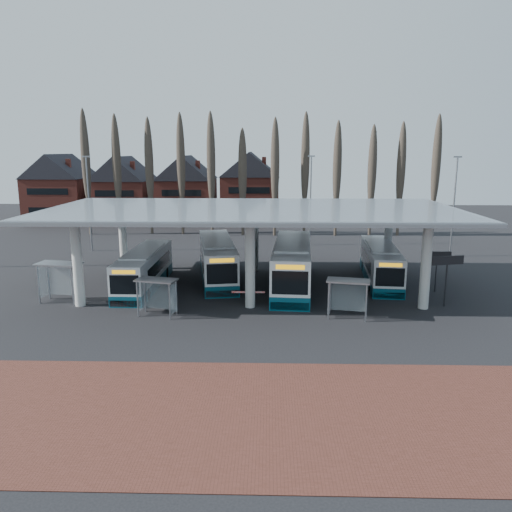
{
  "coord_description": "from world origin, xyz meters",
  "views": [
    {
      "loc": [
        1.26,
        -30.89,
        10.73
      ],
      "look_at": [
        0.29,
        7.0,
        2.69
      ],
      "focal_mm": 35.0,
      "sensor_mm": 36.0,
      "label": 1
    }
  ],
  "objects_px": {
    "bus_3": "(380,264)",
    "shelter_2": "(348,290)",
    "bus_1": "(217,260)",
    "shelter_0": "(61,273)",
    "bus_2": "(292,265)",
    "shelter_1": "(158,289)",
    "bus_0": "(144,270)"
  },
  "relations": [
    {
      "from": "bus_1",
      "to": "bus_2",
      "type": "distance_m",
      "value": 6.75
    },
    {
      "from": "bus_1",
      "to": "bus_3",
      "type": "height_order",
      "value": "bus_1"
    },
    {
      "from": "shelter_1",
      "to": "bus_1",
      "type": "bearing_deg",
      "value": 86.64
    },
    {
      "from": "bus_3",
      "to": "shelter_2",
      "type": "height_order",
      "value": "bus_3"
    },
    {
      "from": "bus_1",
      "to": "shelter_1",
      "type": "relative_size",
      "value": 4.28
    },
    {
      "from": "shelter_1",
      "to": "shelter_2",
      "type": "distance_m",
      "value": 12.5
    },
    {
      "from": "bus_3",
      "to": "shelter_1",
      "type": "relative_size",
      "value": 3.88
    },
    {
      "from": "bus_1",
      "to": "shelter_1",
      "type": "xyz_separation_m",
      "value": [
        -2.92,
        -9.89,
        0.21
      ]
    },
    {
      "from": "shelter_1",
      "to": "shelter_2",
      "type": "bearing_deg",
      "value": 12.34
    },
    {
      "from": "shelter_2",
      "to": "bus_3",
      "type": "bearing_deg",
      "value": 77.75
    },
    {
      "from": "bus_2",
      "to": "shelter_1",
      "type": "height_order",
      "value": "bus_2"
    },
    {
      "from": "bus_1",
      "to": "shelter_0",
      "type": "xyz_separation_m",
      "value": [
        -10.52,
        -7.08,
        0.51
      ]
    },
    {
      "from": "shelter_2",
      "to": "shelter_1",
      "type": "bearing_deg",
      "value": -169.37
    },
    {
      "from": "bus_2",
      "to": "shelter_0",
      "type": "xyz_separation_m",
      "value": [
        -16.82,
        -4.66,
        0.39
      ]
    },
    {
      "from": "bus_1",
      "to": "shelter_2",
      "type": "distance_m",
      "value": 13.89
    },
    {
      "from": "bus_0",
      "to": "bus_2",
      "type": "xyz_separation_m",
      "value": [
        11.8,
        0.63,
        0.29
      ]
    },
    {
      "from": "bus_2",
      "to": "shelter_1",
      "type": "relative_size",
      "value": 4.58
    },
    {
      "from": "bus_1",
      "to": "shelter_2",
      "type": "xyz_separation_m",
      "value": [
        9.57,
        -10.06,
        0.27
      ]
    },
    {
      "from": "bus_2",
      "to": "shelter_0",
      "type": "relative_size",
      "value": 3.99
    },
    {
      "from": "bus_3",
      "to": "shelter_1",
      "type": "bearing_deg",
      "value": -145.31
    },
    {
      "from": "shelter_1",
      "to": "bus_3",
      "type": "bearing_deg",
      "value": 42.43
    },
    {
      "from": "bus_3",
      "to": "shelter_2",
      "type": "relative_size",
      "value": 3.78
    },
    {
      "from": "bus_2",
      "to": "bus_0",
      "type": "bearing_deg",
      "value": -172.97
    },
    {
      "from": "shelter_0",
      "to": "shelter_2",
      "type": "bearing_deg",
      "value": 1.03
    },
    {
      "from": "bus_1",
      "to": "bus_2",
      "type": "bearing_deg",
      "value": -30.33
    },
    {
      "from": "bus_1",
      "to": "bus_0",
      "type": "bearing_deg",
      "value": -160.37
    },
    {
      "from": "bus_1",
      "to": "bus_3",
      "type": "bearing_deg",
      "value": -11.51
    },
    {
      "from": "bus_3",
      "to": "bus_1",
      "type": "bearing_deg",
      "value": -176.81
    },
    {
      "from": "bus_3",
      "to": "shelter_1",
      "type": "xyz_separation_m",
      "value": [
        -16.67,
        -9.37,
        0.35
      ]
    },
    {
      "from": "bus_2",
      "to": "shelter_2",
      "type": "bearing_deg",
      "value": -62.81
    },
    {
      "from": "bus_3",
      "to": "bus_0",
      "type": "bearing_deg",
      "value": -167.17
    },
    {
      "from": "bus_0",
      "to": "bus_1",
      "type": "distance_m",
      "value": 6.29
    }
  ]
}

